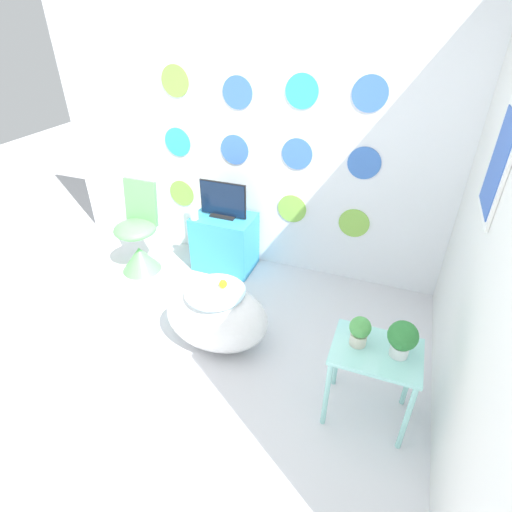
# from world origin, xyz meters

# --- Properties ---
(ground_plane) EXTENTS (12.00, 12.00, 0.00)m
(ground_plane) POSITION_xyz_m (0.00, 0.00, 0.00)
(ground_plane) COLOR silver
(wall_back_dotted) EXTENTS (4.29, 0.05, 2.60)m
(wall_back_dotted) POSITION_xyz_m (-0.00, 2.08, 1.30)
(wall_back_dotted) COLOR white
(wall_back_dotted) RESTS_ON ground_plane
(wall_right) EXTENTS (0.06, 3.06, 2.60)m
(wall_right) POSITION_xyz_m (1.67, 1.03, 1.30)
(wall_right) COLOR silver
(wall_right) RESTS_ON ground_plane
(bathtub) EXTENTS (0.80, 0.54, 0.51)m
(bathtub) POSITION_xyz_m (0.07, 0.83, 0.26)
(bathtub) COLOR white
(bathtub) RESTS_ON ground_plane
(rubber_duck) EXTENTS (0.06, 0.07, 0.07)m
(rubber_duck) POSITION_xyz_m (0.11, 0.87, 0.55)
(rubber_duck) COLOR yellow
(rubber_duck) RESTS_ON bathtub
(chair) EXTENTS (0.40, 0.40, 0.89)m
(chair) POSITION_xyz_m (-1.08, 1.48, 0.29)
(chair) COLOR #66C166
(chair) RESTS_ON ground_plane
(tv_cabinet) EXTENTS (0.57, 0.40, 0.56)m
(tv_cabinet) POSITION_xyz_m (-0.33, 1.83, 0.28)
(tv_cabinet) COLOR #389ED6
(tv_cabinet) RESTS_ON ground_plane
(tv) EXTENTS (0.46, 0.12, 0.34)m
(tv) POSITION_xyz_m (-0.33, 1.83, 0.71)
(tv) COLOR black
(tv) RESTS_ON tv_cabinet
(vase) EXTENTS (0.08, 0.08, 0.15)m
(vase) POSITION_xyz_m (-0.56, 1.69, 0.63)
(vase) COLOR white
(vase) RESTS_ON tv_cabinet
(side_table) EXTENTS (0.51, 0.39, 0.57)m
(side_table) POSITION_xyz_m (1.23, 0.58, 0.46)
(side_table) COLOR #99E0D8
(side_table) RESTS_ON ground_plane
(potted_plant_left) EXTENTS (0.12, 0.12, 0.19)m
(potted_plant_left) POSITION_xyz_m (1.12, 0.59, 0.67)
(potted_plant_left) COLOR beige
(potted_plant_left) RESTS_ON side_table
(potted_plant_right) EXTENTS (0.17, 0.17, 0.23)m
(potted_plant_right) POSITION_xyz_m (1.35, 0.59, 0.70)
(potted_plant_right) COLOR white
(potted_plant_right) RESTS_ON side_table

